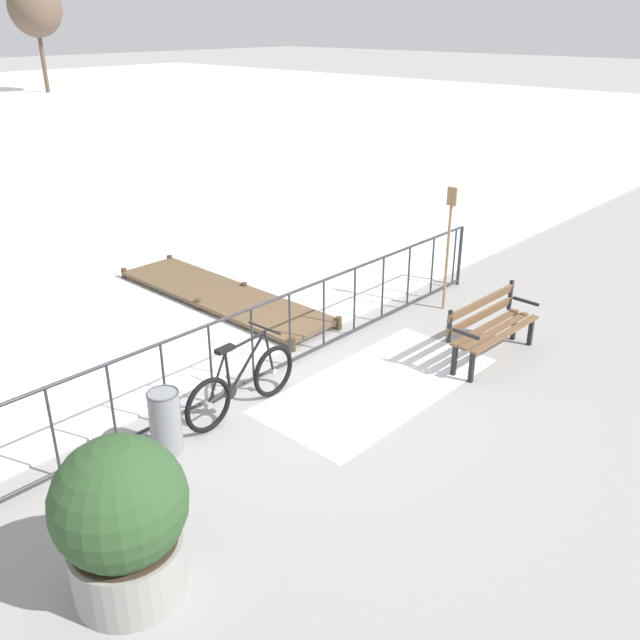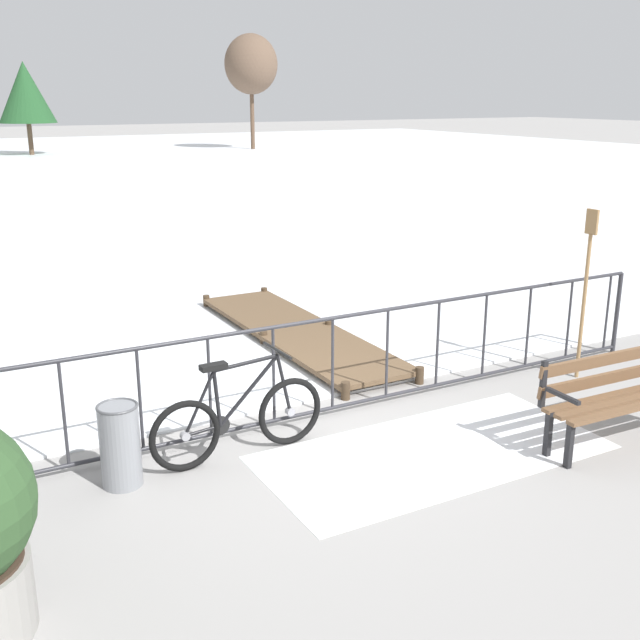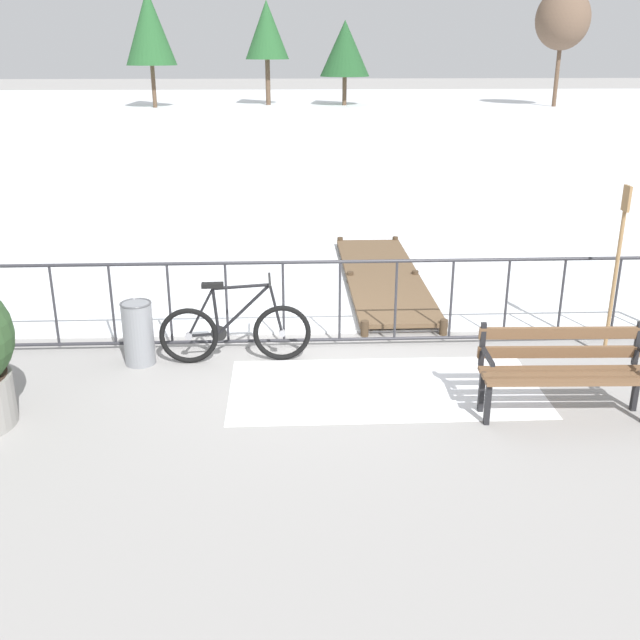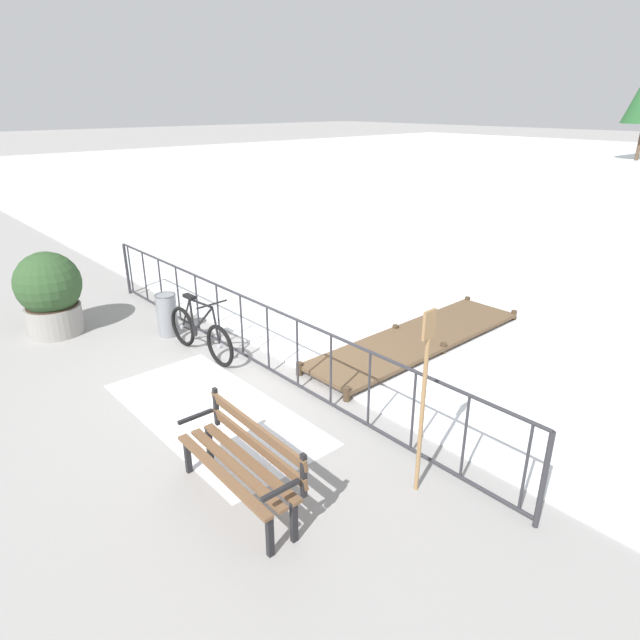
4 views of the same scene
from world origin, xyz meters
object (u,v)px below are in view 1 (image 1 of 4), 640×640
trash_bin (166,421)px  oar_upright (448,241)px  park_bench (490,323)px  planter_with_shrub (122,519)px  bicycle_near_railing (242,385)px

trash_bin → oar_upright: (5.38, -0.00, 0.76)m
park_bench → planter_with_shrub: (-5.70, -0.01, 0.22)m
bicycle_near_railing → oar_upright: oar_upright is taller
park_bench → planter_with_shrub: 5.71m
bicycle_near_railing → trash_bin: bearing=-179.7°
planter_with_shrub → oar_upright: oar_upright is taller
trash_bin → oar_upright: size_ratio=0.37×
bicycle_near_railing → planter_with_shrub: 2.86m
planter_with_shrub → trash_bin: bearing=45.7°
park_bench → oar_upright: (1.05, 1.40, 0.63)m
bicycle_near_railing → oar_upright: 4.36m
bicycle_near_railing → park_bench: bearing=-23.4°
planter_with_shrub → trash_bin: size_ratio=1.95×
bicycle_near_railing → trash_bin: 1.08m
bicycle_near_railing → planter_with_shrub: size_ratio=1.20×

